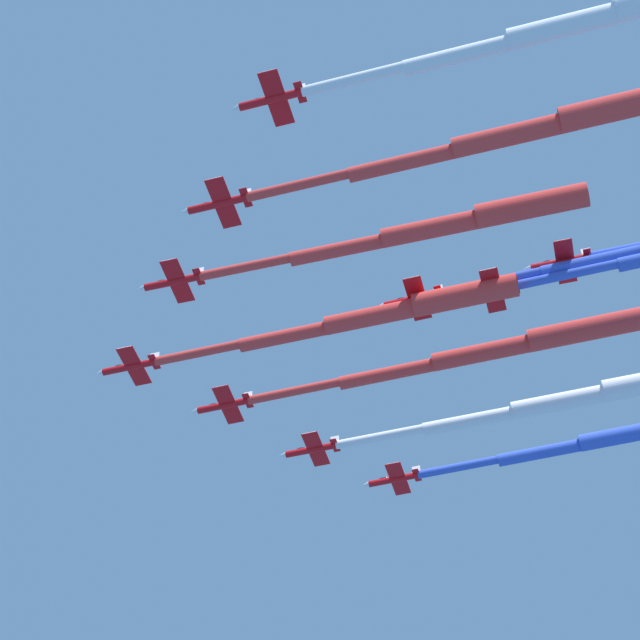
# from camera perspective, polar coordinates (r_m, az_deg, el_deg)

# --- Properties ---
(jet_lead) EXTENTS (9.40, 65.36, 3.84)m
(jet_lead) POSITION_cam_1_polar(r_m,az_deg,el_deg) (173.58, 2.81, 0.25)
(jet_lead) COLOR red
(jet_port_inner) EXTENTS (8.57, 66.09, 3.82)m
(jet_port_inner) POSITION_cam_1_polar(r_m,az_deg,el_deg) (167.29, 5.74, 4.52)
(jet_port_inner) COLOR red
(jet_starboard_inner) EXTENTS (10.02, 71.30, 3.73)m
(jet_starboard_inner) POSITION_cam_1_polar(r_m,az_deg,el_deg) (181.07, 8.28, -1.47)
(jet_starboard_inner) COLOR red
(jet_port_mid) EXTENTS (9.97, 69.06, 3.74)m
(jet_port_mid) POSITION_cam_1_polar(r_m,az_deg,el_deg) (158.57, 9.52, 8.93)
(jet_port_mid) COLOR red
(jet_starboard_mid) EXTENTS (9.91, 69.44, 3.83)m
(jet_starboard_mid) POSITION_cam_1_polar(r_m,az_deg,el_deg) (188.85, 11.88, -3.80)
(jet_starboard_mid) COLOR red
(jet_port_outer) EXTENTS (9.94, 66.05, 3.79)m
(jet_port_outer) POSITION_cam_1_polar(r_m,az_deg,el_deg) (155.22, 12.09, 13.87)
(jet_port_outer) COLOR red
(jet_starboard_outer) EXTENTS (10.23, 66.15, 3.81)m
(jet_starboard_outer) POSITION_cam_1_polar(r_m,az_deg,el_deg) (199.19, 14.75, -5.34)
(jet_starboard_outer) COLOR red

